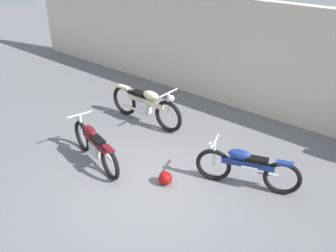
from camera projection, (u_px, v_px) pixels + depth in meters
name	position (u px, v px, depth m)	size (l,w,h in m)	color
ground_plane	(149.00, 187.00, 6.70)	(40.00, 40.00, 0.00)	slate
building_wall	(264.00, 60.00, 8.88)	(18.00, 0.30, 2.80)	beige
helmet	(165.00, 178.00, 6.72)	(0.26, 0.26, 0.26)	maroon
motorcycle_blue	(246.00, 168.00, 6.53)	(1.82, 0.85, 0.86)	black
motorcycle_maroon	(95.00, 145.00, 7.22)	(1.90, 0.70, 0.87)	black
motorcycle_cream	(146.00, 105.00, 8.76)	(2.22, 0.62, 1.00)	black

